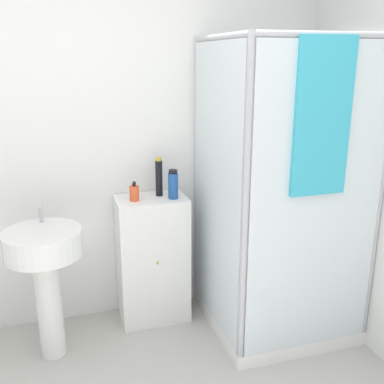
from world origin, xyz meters
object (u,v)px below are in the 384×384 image
object	(u,v)px
shampoo_bottle_tall_black	(159,177)
shampoo_bottle_blue	(173,185)
sink	(45,265)
soap_dispenser	(134,193)

from	to	relation	value
shampoo_bottle_tall_black	shampoo_bottle_blue	xyz separation A→B (m)	(0.07, -0.09, -0.03)
sink	shampoo_bottle_blue	distance (m)	0.93
soap_dispenser	shampoo_bottle_blue	world-z (taller)	shampoo_bottle_blue
soap_dispenser	shampoo_bottle_blue	size ratio (longest dim) A/B	0.68
soap_dispenser	shampoo_bottle_tall_black	bearing A→B (deg)	19.16
sink	shampoo_bottle_blue	bearing A→B (deg)	12.40
sink	shampoo_bottle_blue	xyz separation A→B (m)	(0.83, 0.18, 0.37)
shampoo_bottle_tall_black	shampoo_bottle_blue	size ratio (longest dim) A/B	1.36
shampoo_bottle_blue	sink	bearing A→B (deg)	-167.60
sink	soap_dispenser	xyz separation A→B (m)	(0.58, 0.21, 0.33)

